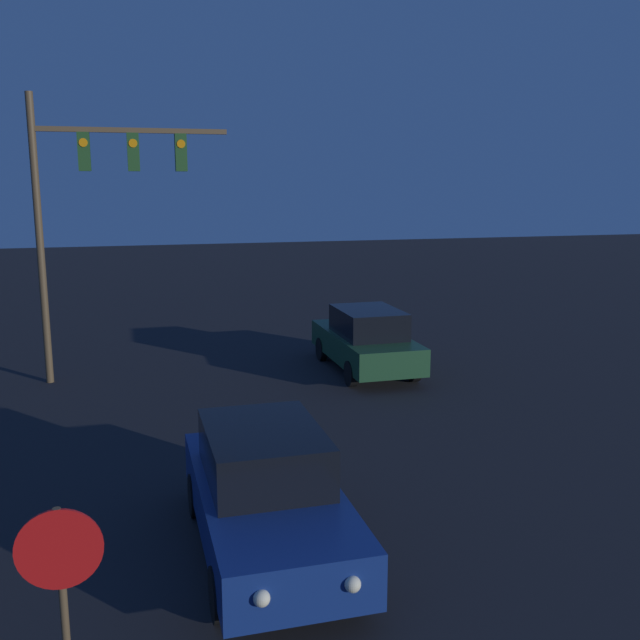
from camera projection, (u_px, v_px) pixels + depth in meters
name	position (u px, v px, depth m)	size (l,w,h in m)	color
car_near	(266.00, 492.00, 9.44)	(1.82, 4.41, 1.67)	navy
car_far	(366.00, 340.00, 18.51)	(1.82, 4.41, 1.67)	#1E4728
traffic_signal_mast	(92.00, 189.00, 17.03)	(4.61, 0.30, 6.91)	brown
stop_sign	(62.00, 583.00, 6.01)	(0.72, 0.07, 2.22)	brown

